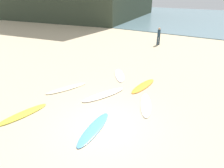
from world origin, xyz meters
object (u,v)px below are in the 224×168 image
beachgoer_near (159,35)px  surfboard_5 (146,105)px  surfboard_3 (94,129)px  surfboard_1 (104,95)px  surfboard_0 (23,114)px  surfboard_2 (143,86)px  surfboard_4 (67,88)px  surfboard_6 (120,75)px

beachgoer_near → surfboard_5: bearing=-128.1°
surfboard_3 → surfboard_1: bearing=107.6°
surfboard_5 → beachgoer_near: bearing=-96.4°
surfboard_0 → surfboard_2: 6.24m
surfboard_1 → surfboard_2: size_ratio=1.09×
beachgoer_near → surfboard_2: bearing=-130.1°
surfboard_3 → beachgoer_near: (-2.78, 14.01, 0.89)m
surfboard_1 → surfboard_5: 2.22m
surfboard_3 → beachgoer_near: 14.31m
surfboard_3 → surfboard_4: 3.93m
surfboard_0 → beachgoer_near: beachgoer_near is taller
surfboard_6 → surfboard_2: bearing=125.0°
surfboard_4 → beachgoer_near: bearing=-72.4°
surfboard_0 → surfboard_2: (3.17, 5.37, -0.00)m
surfboard_0 → surfboard_4: bearing=-77.9°
surfboard_5 → beachgoer_near: (-3.73, 11.27, 0.89)m
surfboard_0 → surfboard_3: size_ratio=0.95×
surfboard_6 → surfboard_3: bearing=74.1°
surfboard_1 → surfboard_4: size_ratio=1.07×
surfboard_2 → surfboard_1: bearing=-117.0°
surfboard_0 → surfboard_5: (4.12, 3.60, -0.00)m
surfboard_2 → beachgoer_near: beachgoer_near is taller
surfboard_0 → surfboard_3: bearing=-157.1°
surfboard_0 → surfboard_1: size_ratio=0.89×
surfboard_5 → surfboard_1: bearing=-17.9°
surfboard_3 → surfboard_5: surfboard_5 is taller
surfboard_1 → surfboard_6: size_ratio=1.14×
surfboard_5 → surfboard_3: bearing=46.2°
beachgoer_near → surfboard_6: bearing=-140.9°
surfboard_1 → surfboard_5: size_ratio=1.14×
surfboard_0 → surfboard_6: (1.24, 6.02, -0.01)m
surfboard_0 → surfboard_3: (3.17, 0.87, -0.01)m
surfboard_0 → surfboard_6: 6.15m
surfboard_5 → surfboard_6: (-2.87, 2.42, -0.00)m
surfboard_3 → surfboard_5: 2.89m
surfboard_2 → surfboard_5: bearing=-57.3°
surfboard_1 → surfboard_4: (-2.14, -0.48, -0.01)m
surfboard_2 → surfboard_4: size_ratio=0.98×
surfboard_1 → surfboard_4: 2.19m
surfboard_1 → surfboard_6: surfboard_1 is taller
surfboard_3 → surfboard_5: bearing=61.5°
surfboard_1 → surfboard_3: size_ratio=1.07×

